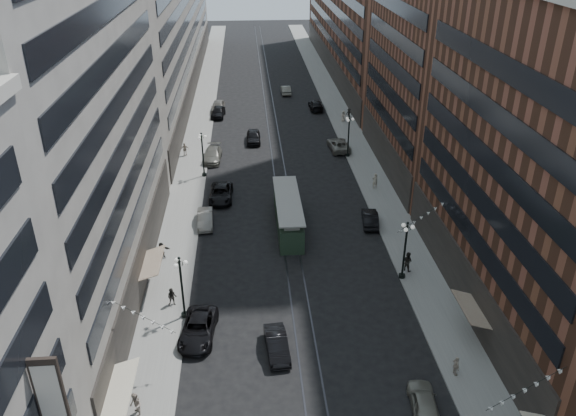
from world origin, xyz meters
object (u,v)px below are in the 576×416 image
object	(u,v)px
lamppost_sw_mid	(203,153)
pedestrian_7	(407,261)
car_4	(424,403)
pedestrian_9	(349,114)
streetcar	(288,214)
car_13	(253,137)
car_5	(277,345)
lamppost_sw_far	(182,285)
car_9	(218,112)
car_2	(198,329)
pedestrian_extra_0	(136,405)
car_7	(221,193)
pedestrian_6	(185,149)
car_10	(370,218)
pedestrian_5	(162,250)
pedestrian_2	(172,297)
car_11	(339,145)
pedestrian_4	(456,366)
car_12	(316,105)
car_extra_0	(205,219)
lamppost_se_mid	(349,135)
car_14	(286,90)
car_8	(213,155)
lamppost_se_far	(405,248)
pedestrian_extra_1	(343,116)
car_extra_1	(218,107)
pedestrian_8	(375,181)

from	to	relation	value
lamppost_sw_mid	pedestrian_7	bearing A→B (deg)	-48.94
car_4	pedestrian_9	distance (m)	57.89
streetcar	car_13	bearing A→B (deg)	97.03
car_5	pedestrian_9	size ratio (longest dim) A/B	2.61
lamppost_sw_far	car_9	size ratio (longest dim) A/B	1.15
lamppost_sw_mid	car_2	distance (m)	29.45
car_4	pedestrian_extra_0	bearing A→B (deg)	3.60
car_7	lamppost_sw_far	bearing A→B (deg)	-93.98
pedestrian_6	pedestrian_extra_0	size ratio (longest dim) A/B	1.00
lamppost_sw_far	pedestrian_9	distance (m)	51.65
lamppost_sw_far	car_10	bearing A→B (deg)	38.12
streetcar	pedestrian_5	size ratio (longest dim) A/B	7.13
pedestrian_2	pedestrian_6	size ratio (longest dim) A/B	0.89
car_2	pedestrian_extra_0	world-z (taller)	pedestrian_extra_0
car_2	car_5	xyz separation A→B (m)	(5.77, -2.15, -0.03)
lamppost_sw_mid	car_11	world-z (taller)	lamppost_sw_mid
pedestrian_9	pedestrian_2	bearing A→B (deg)	-121.78
pedestrian_4	car_9	bearing A→B (deg)	15.05
car_10	car_12	xyz separation A→B (m)	(-0.93, 38.78, 0.05)
car_2	car_extra_0	world-z (taller)	car_2
pedestrian_2	car_9	bearing A→B (deg)	91.73
lamppost_se_mid	pedestrian_4	world-z (taller)	lamppost_se_mid
car_2	pedestrian_9	bearing A→B (deg)	73.81
car_14	pedestrian_7	xyz separation A→B (m)	(6.68, -56.79, 0.33)
car_12	pedestrian_6	world-z (taller)	pedestrian_6
pedestrian_4	car_7	size ratio (longest dim) A/B	0.28
car_5	car_8	bearing A→B (deg)	94.74
lamppost_se_far	lamppost_se_mid	xyz separation A→B (m)	(0.00, 28.00, 0.00)
pedestrian_2	pedestrian_extra_1	xyz separation A→B (m)	(21.19, 44.38, 0.03)
lamppost_sw_far	car_5	xyz separation A→B (m)	(7.00, -4.48, -2.39)
car_extra_1	pedestrian_extra_0	world-z (taller)	pedestrian_extra_0
car_9	pedestrian_6	world-z (taller)	pedestrian_6
lamppost_se_mid	car_2	xyz separation A→B (m)	(-17.17, -34.33, -2.36)
streetcar	car_8	world-z (taller)	streetcar
car_2	car_4	world-z (taller)	car_2
car_4	car_9	size ratio (longest dim) A/B	0.86
pedestrian_8	car_extra_0	bearing A→B (deg)	8.70
car_9	pedestrian_7	size ratio (longest dim) A/B	2.62
car_4	car_11	bearing A→B (deg)	-85.56
pedestrian_4	car_extra_0	distance (m)	29.13
lamppost_sw_mid	pedestrian_4	size ratio (longest dim) A/B	3.68
car_9	car_10	bearing A→B (deg)	-59.63
lamppost_se_far	car_5	world-z (taller)	lamppost_se_far
car_14	pedestrian_extra_0	size ratio (longest dim) A/B	2.58
pedestrian_9	pedestrian_5	bearing A→B (deg)	-127.80
pedestrian_8	pedestrian_extra_1	world-z (taller)	pedestrian_8
car_11	pedestrian_extra_0	xyz separation A→B (m)	(-19.75, -44.26, 0.28)
pedestrian_4	car_extra_1	world-z (taller)	car_extra_1
pedestrian_4	car_14	xyz separation A→B (m)	(-6.62, 69.63, -0.16)
pedestrian_7	car_9	bearing A→B (deg)	-21.25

